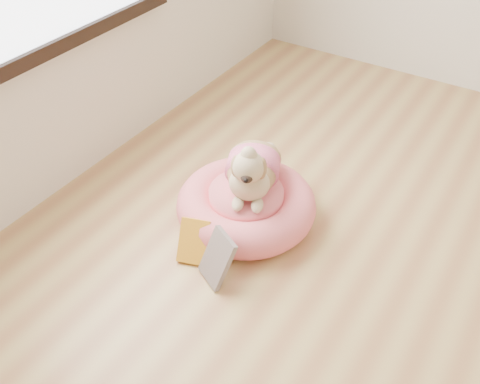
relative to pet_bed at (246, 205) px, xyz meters
The scene contains 4 objects.
pet_bed is the anchor object (origin of this frame).
dog 0.23m from the pet_bed, 70.74° to the left, with size 0.28×0.40×0.29m, color brown, non-canonical shape.
book_yellow 0.31m from the pet_bed, 100.69° to the right, with size 0.12×0.02×0.18m, color yellow.
book_white 0.36m from the pet_bed, 76.08° to the right, with size 0.14×0.02×0.21m, color silver.
Camera 1 is at (-0.23, -0.98, 1.61)m, focal length 40.00 mm.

